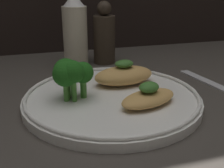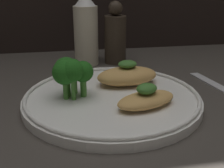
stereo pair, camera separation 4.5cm
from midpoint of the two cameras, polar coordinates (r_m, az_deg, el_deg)
ground_plane at (r=46.26cm, az=2.78°, el=-4.58°), size 180.00×180.00×1.00cm
plate at (r=45.65cm, az=2.81°, el=-2.89°), size 28.60×28.60×2.00cm
grilled_meat_front at (r=41.84cm, az=10.03°, el=-3.00°), size 10.68×7.83×3.57cm
grilled_meat_middle at (r=50.10cm, az=5.67°, el=1.73°), size 11.60×7.48×4.38cm
broccoli_bunch at (r=43.48cm, az=-5.47°, el=2.45°), size 6.41×5.73×6.47cm
sauce_bottle at (r=65.86cm, az=-3.35°, el=10.68°), size 5.57×5.57×16.49cm
pepper_grinder at (r=67.31cm, az=2.59°, el=9.64°), size 5.14×5.14×14.55cm
fork at (r=56.74cm, az=23.22°, el=-0.57°), size 3.95×17.43×0.60cm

